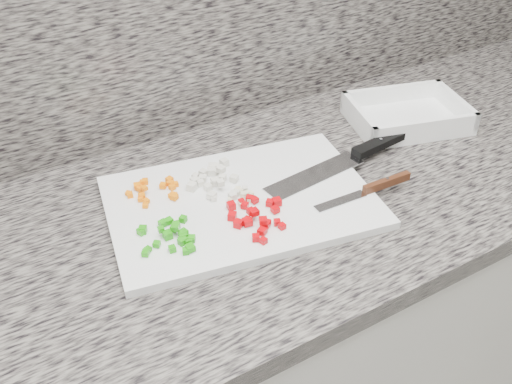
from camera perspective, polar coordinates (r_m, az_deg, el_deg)
cabinet at (r=1.38m, az=-2.25°, el=-17.21°), size 3.92×0.62×0.86m
countertop at (r=1.05m, az=-2.83°, el=-2.55°), size 3.96×0.64×0.04m
cutting_board at (r=1.04m, az=-1.51°, el=-1.00°), size 0.52×0.40×0.02m
carrot_pile at (r=1.06m, az=-10.19°, el=0.22°), size 0.10×0.09×0.02m
onion_pile at (r=1.07m, az=-4.19°, el=1.31°), size 0.11×0.12×0.02m
green_pepper_pile at (r=0.95m, az=-8.33°, el=-4.31°), size 0.10×0.10×0.02m
red_pepper_pile at (r=0.98m, az=-0.08°, el=-2.41°), size 0.11×0.12×0.02m
garlic_pile at (r=1.03m, az=-1.30°, el=-0.29°), size 0.05×0.05×0.01m
chef_knife at (r=1.16m, az=10.25°, el=3.80°), size 0.36×0.08×0.02m
paring_knife at (r=1.07m, az=11.83°, el=0.47°), size 0.21×0.02×0.02m
tray at (r=1.33m, az=14.85°, el=7.33°), size 0.29×0.24×0.05m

